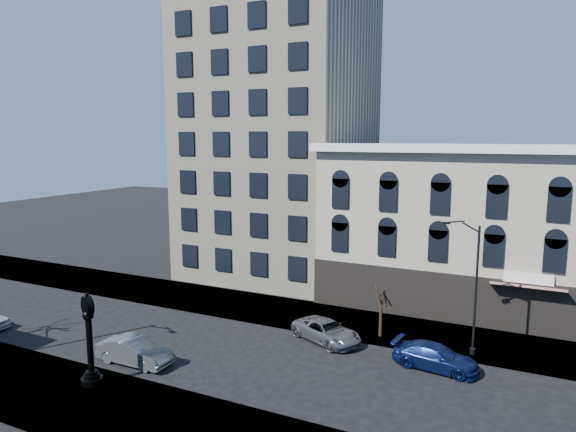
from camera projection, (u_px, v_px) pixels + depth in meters
The scene contains 11 objects.
ground at pixel (230, 354), 30.99m from camera, with size 160.00×160.00×0.00m, color black.
sidewalk_far at pixel (287, 312), 38.11m from camera, with size 160.00×6.00×0.12m, color gray.
sidewalk_near at pixel (138, 417), 23.86m from camera, with size 160.00×6.00×0.12m, color gray.
cream_tower at pixel (279, 67), 47.48m from camera, with size 15.90×15.40×42.50m.
victorian_row at pixel (473, 229), 39.10m from camera, with size 22.60×11.19×12.50m.
street_clock at pixel (90, 343), 26.70m from camera, with size 1.12×1.12×4.94m.
street_lamp_far at pixel (467, 252), 29.76m from camera, with size 2.05×0.91×8.23m.
bare_tree_far at pixel (381, 292), 32.99m from camera, with size 2.31×2.31×3.97m.
car_near_b at pixel (135, 351), 29.52m from camera, with size 1.59×4.57×1.51m, color #595B60.
car_far_a at pixel (327, 331), 32.74m from camera, with size 2.25×4.87×1.35m, color #595B60.
car_far_b at pixel (436, 357), 28.88m from camera, with size 1.95×4.80×1.39m, color #0C194C.
Camera 1 is at (15.90, -24.93, 12.96)m, focal length 32.00 mm.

